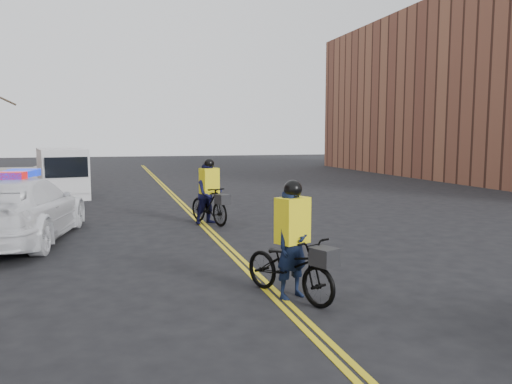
{
  "coord_description": "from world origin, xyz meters",
  "views": [
    {
      "loc": [
        -2.57,
        -9.11,
        2.68
      ],
      "look_at": [
        0.83,
        2.76,
        1.3
      ],
      "focal_mm": 35.0,
      "sensor_mm": 36.0,
      "label": 1
    }
  ],
  "objects": [
    {
      "name": "curb",
      "position": [
        -6.0,
        8.0,
        0.07
      ],
      "size": [
        0.2,
        60.0,
        0.15
      ],
      "primitive_type": "cube",
      "color": "gray",
      "rests_on": "ground"
    },
    {
      "name": "center_line_right",
      "position": [
        0.08,
        8.0,
        0.01
      ],
      "size": [
        0.1,
        60.0,
        0.01
      ],
      "primitive_type": "cube",
      "color": "gold",
      "rests_on": "ground"
    },
    {
      "name": "center_line_left",
      "position": [
        -0.08,
        8.0,
        0.01
      ],
      "size": [
        0.1,
        60.0,
        0.01
      ],
      "primitive_type": "cube",
      "color": "gold",
      "rests_on": "ground"
    },
    {
      "name": "building_across",
      "position": [
        22.0,
        18.0,
        5.5
      ],
      "size": [
        12.0,
        30.0,
        11.0
      ],
      "primitive_type": "cube",
      "color": "brown",
      "rests_on": "ground"
    },
    {
      "name": "ground",
      "position": [
        0.0,
        0.0,
        0.0
      ],
      "size": [
        120.0,
        120.0,
        0.0
      ],
      "primitive_type": "plane",
      "color": "black",
      "rests_on": "ground"
    },
    {
      "name": "cyclist_near",
      "position": [
        0.24,
        -1.49,
        0.69
      ],
      "size": [
        1.48,
        2.12,
        1.97
      ],
      "rotation": [
        0.0,
        0.0,
        0.44
      ],
      "color": "black",
      "rests_on": "ground"
    },
    {
      "name": "cargo_van",
      "position": [
        -4.82,
        14.84,
        1.04
      ],
      "size": [
        2.67,
        5.3,
        2.12
      ],
      "rotation": [
        0.0,
        0.0,
        0.17
      ],
      "color": "silver",
      "rests_on": "ground"
    },
    {
      "name": "police_cruiser",
      "position": [
        -4.91,
        4.55,
        0.84
      ],
      "size": [
        3.15,
        6.0,
        1.82
      ],
      "rotation": [
        0.0,
        0.0,
        2.99
      ],
      "color": "white",
      "rests_on": "ground"
    },
    {
      "name": "cyclist_far",
      "position": [
        0.23,
        5.81,
        0.79
      ],
      "size": [
        1.26,
        2.06,
        2.01
      ],
      "rotation": [
        0.0,
        0.0,
        0.38
      ],
      "color": "black",
      "rests_on": "ground"
    }
  ]
}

